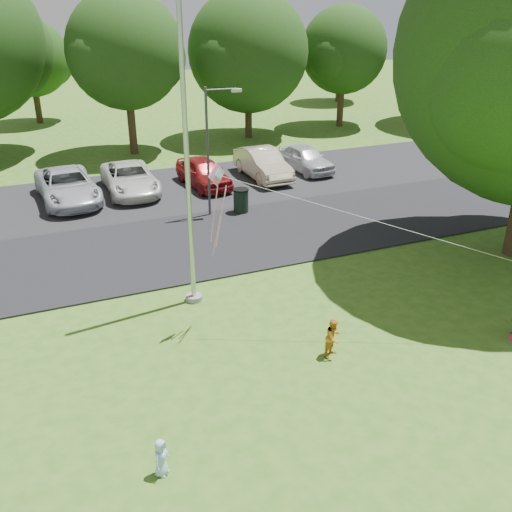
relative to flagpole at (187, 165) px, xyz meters
name	(u,v)px	position (x,y,z in m)	size (l,w,h in m)	color
ground	(388,364)	(3.50, -5.00, -4.17)	(120.00, 120.00, 0.00)	#37631A
park_road	(251,235)	(3.50, 4.00, -4.14)	(60.00, 6.00, 0.06)	black
parking_strip	(200,186)	(3.50, 10.50, -4.14)	(42.00, 7.00, 0.06)	black
flagpole	(187,165)	(0.00, 0.00, 0.00)	(0.50, 0.50, 10.00)	#B7BABF
street_lamp	(212,141)	(2.93, 6.60, -1.05)	(1.46, 0.30, 5.19)	#3F3F44
trash_can	(241,201)	(4.02, 6.42, -3.64)	(0.66, 0.66, 1.05)	black
tree_row	(176,45)	(5.09, 19.23, 1.55)	(64.35, 11.94, 10.88)	#332316
horizon_trees	(175,54)	(7.56, 28.88, 0.14)	(77.46, 7.20, 7.02)	#332316
parked_cars	(175,174)	(2.39, 10.61, -3.43)	(13.98, 5.13, 1.43)	#B2B7BF
child_yellow	(333,338)	(2.41, -4.11, -3.65)	(0.50, 0.39, 1.04)	orange
child_blue	(161,457)	(-2.57, -6.30, -3.76)	(0.40, 0.26, 0.81)	#A0CAF6
kite	(227,193)	(0.53, -1.64, -0.36)	(7.26, 4.00, 2.59)	pink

